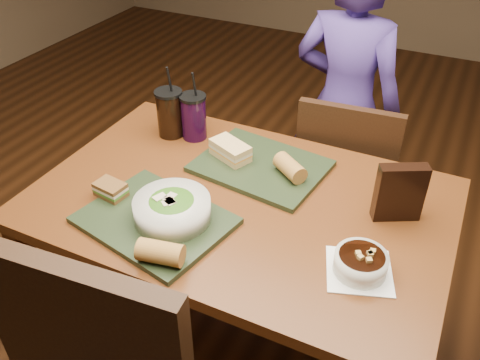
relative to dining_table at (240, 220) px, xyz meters
The scene contains 15 objects.
ground 0.66m from the dining_table, ahead, with size 6.00×6.00×0.00m, color #381C0B.
dining_table is the anchor object (origin of this frame).
chair_far 0.64m from the dining_table, 69.95° to the left, with size 0.42×0.42×0.89m.
diner 0.89m from the dining_table, 83.87° to the left, with size 0.50×0.33×1.37m, color #432E7F.
tray_near 0.30m from the dining_table, 128.76° to the right, with size 0.42×0.32×0.02m, color black.
tray_far 0.21m from the dining_table, 92.59° to the left, with size 0.42×0.32×0.02m, color black.
salad_bowl 0.27m from the dining_table, 123.04° to the right, with size 0.23×0.23×0.07m.
soup_bowl 0.47m from the dining_table, 19.47° to the right, with size 0.22×0.22×0.07m.
sandwich_near 0.42m from the dining_table, 152.97° to the right, with size 0.10×0.08×0.04m.
sandwich_far 0.25m from the dining_table, 124.89° to the left, with size 0.16×0.13×0.06m.
baguette_near 0.39m from the dining_table, 99.47° to the right, with size 0.06×0.06×0.12m, color #AD7533.
baguette_far 0.24m from the dining_table, 56.98° to the left, with size 0.06×0.06×0.12m, color #AD7533.
cup_cola 0.51m from the dining_table, 149.05° to the left, with size 0.10×0.10×0.28m.
cup_berry 0.45m from the dining_table, 140.09° to the left, with size 0.10×0.10×0.26m.
chip_bag 0.51m from the dining_table, 14.36° to the left, with size 0.14×0.04×0.18m, color black.
Camera 1 is at (0.55, -1.15, 1.74)m, focal length 38.00 mm.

